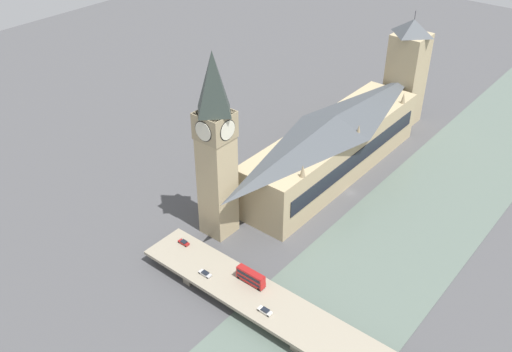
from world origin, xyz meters
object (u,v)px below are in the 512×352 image
(car_northbound_lead, at_px, (205,273))
(car_northbound_tail, at_px, (184,242))
(victoria_tower, at_px, (406,73))
(clock_tower, at_px, (216,145))
(parliament_hall, at_px, (334,145))
(double_decker_bus_mid, at_px, (251,277))
(road_bridge, at_px, (308,329))
(car_southbound_mid, at_px, (265,311))

(car_northbound_lead, height_order, car_northbound_tail, car_northbound_tail)
(car_northbound_tail, bearing_deg, victoria_tower, -94.48)
(clock_tower, relative_size, victoria_tower, 1.26)
(parliament_hall, relative_size, double_decker_bus_mid, 9.74)
(parliament_hall, xyz_separation_m, clock_tower, (11.03, 60.85, 23.50))
(car_northbound_lead, bearing_deg, parliament_hall, -86.26)
(victoria_tower, relative_size, car_northbound_lead, 12.41)
(car_northbound_lead, bearing_deg, clock_tower, -56.48)
(road_bridge, distance_m, car_southbound_mid, 14.30)
(parliament_hall, xyz_separation_m, road_bridge, (-45.11, 82.65, -10.04))
(clock_tower, xyz_separation_m, double_decker_bus_mid, (-30.82, 18.40, -29.82))
(road_bridge, bearing_deg, parliament_hall, -61.37)
(road_bridge, bearing_deg, victoria_tower, -72.81)
(car_northbound_tail, bearing_deg, car_southbound_mid, 170.42)
(parliament_hall, distance_m, victoria_tower, 64.54)
(double_decker_bus_mid, xyz_separation_m, car_southbound_mid, (-11.64, 7.19, -2.04))
(road_bridge, bearing_deg, clock_tower, -21.22)
(car_northbound_lead, bearing_deg, victoria_tower, -87.82)
(parliament_hall, bearing_deg, victoria_tower, -89.95)
(car_southbound_mid, bearing_deg, parliament_hall, -70.02)
(car_northbound_tail, bearing_deg, clock_tower, -90.64)
(parliament_hall, height_order, car_northbound_lead, parliament_hall)
(car_northbound_lead, relative_size, car_northbound_tail, 1.07)
(car_northbound_tail, height_order, car_southbound_mid, car_southbound_mid)
(parliament_hall, bearing_deg, car_southbound_mid, 109.98)
(victoria_tower, xyz_separation_m, car_northbound_tail, (11.18, 142.60, -20.73))
(car_northbound_tail, bearing_deg, road_bridge, 176.54)
(parliament_hall, bearing_deg, car_northbound_tail, 81.93)
(victoria_tower, relative_size, double_decker_bus_mid, 5.36)
(road_bridge, distance_m, car_northbound_tail, 56.48)
(parliament_hall, height_order, double_decker_bus_mid, parliament_hall)
(clock_tower, height_order, double_decker_bus_mid, clock_tower)
(parliament_hall, height_order, car_northbound_tail, parliament_hall)
(road_bridge, distance_m, double_decker_bus_mid, 25.82)
(parliament_hall, distance_m, clock_tower, 66.16)
(car_southbound_mid, bearing_deg, road_bridge, -164.50)
(parliament_hall, distance_m, car_southbound_mid, 92.36)
(clock_tower, height_order, road_bridge, clock_tower)
(parliament_hall, relative_size, car_northbound_lead, 22.55)
(victoria_tower, xyz_separation_m, road_bridge, (-45.17, 146.00, -22.38))
(double_decker_bus_mid, bearing_deg, clock_tower, -30.83)
(victoria_tower, height_order, double_decker_bus_mid, victoria_tower)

